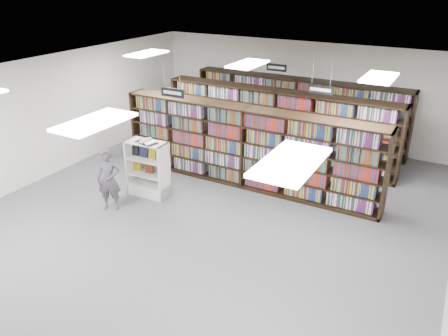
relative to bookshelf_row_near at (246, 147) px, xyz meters
The scene contains 18 objects.
floor 2.26m from the bookshelf_row_near, 90.00° to the right, with size 12.00×12.00×0.00m, color #4D4D52.
ceiling 2.94m from the bookshelf_row_near, 90.00° to the right, with size 10.00×12.00×0.10m, color white.
wall_back 4.04m from the bookshelf_row_near, 90.00° to the left, with size 10.00×0.10×3.20m, color silver.
wall_left 5.41m from the bookshelf_row_near, 158.20° to the right, with size 0.10×12.00×3.20m, color silver.
bookshelf_row_near is the anchor object (origin of this frame).
bookshelf_row_mid 2.00m from the bookshelf_row_near, 90.00° to the left, with size 7.00×0.60×2.10m.
bookshelf_row_far 3.70m from the bookshelf_row_near, 90.00° to the left, with size 7.00×0.60×2.10m.
aisle_sign_left 2.33m from the bookshelf_row_near, 146.29° to the right, with size 0.65×0.02×0.80m.
aisle_sign_right 2.33m from the bookshelf_row_near, 33.67° to the left, with size 0.65×0.02×0.80m.
aisle_sign_center 3.38m from the bookshelf_row_near, 99.46° to the left, with size 0.65×0.02×0.80m.
troffer_front_center 5.43m from the bookshelf_row_near, 90.00° to the right, with size 0.60×1.20×0.04m, color white.
troffer_front_right 6.20m from the bookshelf_row_near, 59.04° to the right, with size 0.60×1.20×0.04m, color white.
troffer_back_left 3.67m from the bookshelf_row_near, behind, with size 0.60×1.20×0.04m, color white.
troffer_back_center 2.11m from the bookshelf_row_near, ahead, with size 0.60×1.20×0.04m, color white.
troffer_back_right 3.67m from the bookshelf_row_near, ahead, with size 0.60×1.20×0.04m, color white.
endcap_display 2.55m from the bookshelf_row_near, 138.60° to the right, with size 1.03×0.55×1.42m.
open_book 2.53m from the bookshelf_row_near, 136.39° to the right, with size 0.60×0.44×0.12m.
shopper 3.49m from the bookshelf_row_near, 129.07° to the right, with size 0.55×0.36×1.52m, color #4F4954.
Camera 1 is at (4.54, -7.35, 5.12)m, focal length 35.00 mm.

